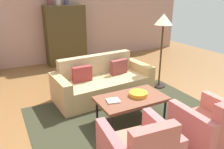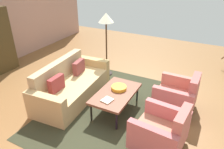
{
  "view_description": "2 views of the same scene",
  "coord_description": "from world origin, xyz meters",
  "px_view_note": "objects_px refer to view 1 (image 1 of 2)",
  "views": [
    {
      "loc": [
        -2.0,
        -3.44,
        2.16
      ],
      "look_at": [
        -0.17,
        0.07,
        0.71
      ],
      "focal_mm": 35.99,
      "sensor_mm": 36.0,
      "label": 1
    },
    {
      "loc": [
        -3.46,
        -2.15,
        2.82
      ],
      "look_at": [
        0.13,
        -0.29,
        0.72
      ],
      "focal_mm": 34.34,
      "sensor_mm": 36.0,
      "label": 2
    }
  ],
  "objects_px": {
    "vase_round": "(58,1)",
    "vase_small": "(66,0)",
    "fruit_bowl": "(138,94)",
    "book_stack": "(113,101)",
    "armchair_right": "(210,128)",
    "couch": "(102,83)",
    "vase_tall": "(49,0)",
    "floor_lamp": "(163,26)",
    "cabinet": "(66,35)",
    "coffee_table": "(131,99)"
  },
  "relations": [
    {
      "from": "vase_round",
      "to": "floor_lamp",
      "type": "relative_size",
      "value": 0.15
    },
    {
      "from": "book_stack",
      "to": "coffee_table",
      "type": "bearing_deg",
      "value": -2.26
    },
    {
      "from": "coffee_table",
      "to": "vase_round",
      "type": "xyz_separation_m",
      "value": [
        -0.13,
        3.88,
        1.51
      ]
    },
    {
      "from": "vase_tall",
      "to": "vase_round",
      "type": "distance_m",
      "value": 0.25
    },
    {
      "from": "armchair_right",
      "to": "fruit_bowl",
      "type": "bearing_deg",
      "value": 111.95
    },
    {
      "from": "fruit_bowl",
      "to": "vase_small",
      "type": "relative_size",
      "value": 1.07
    },
    {
      "from": "vase_tall",
      "to": "vase_round",
      "type": "height_order",
      "value": "vase_tall"
    },
    {
      "from": "vase_round",
      "to": "floor_lamp",
      "type": "height_order",
      "value": "vase_round"
    },
    {
      "from": "couch",
      "to": "armchair_right",
      "type": "xyz_separation_m",
      "value": [
        0.6,
        -2.35,
        0.06
      ]
    },
    {
      "from": "armchair_right",
      "to": "floor_lamp",
      "type": "relative_size",
      "value": 0.51
    },
    {
      "from": "armchair_right",
      "to": "vase_tall",
      "type": "xyz_separation_m",
      "value": [
        -0.98,
        5.05,
        1.59
      ]
    },
    {
      "from": "armchair_right",
      "to": "floor_lamp",
      "type": "distance_m",
      "value": 2.57
    },
    {
      "from": "armchair_right",
      "to": "book_stack",
      "type": "height_order",
      "value": "armchair_right"
    },
    {
      "from": "vase_small",
      "to": "book_stack",
      "type": "bearing_deg",
      "value": -96.94
    },
    {
      "from": "book_stack",
      "to": "armchair_right",
      "type": "bearing_deg",
      "value": -51.26
    },
    {
      "from": "cabinet",
      "to": "vase_tall",
      "type": "xyz_separation_m",
      "value": [
        -0.4,
        -0.0,
        1.04
      ]
    },
    {
      "from": "armchair_right",
      "to": "vase_round",
      "type": "relative_size",
      "value": 3.47
    },
    {
      "from": "armchair_right",
      "to": "cabinet",
      "type": "height_order",
      "value": "cabinet"
    },
    {
      "from": "vase_round",
      "to": "vase_small",
      "type": "xyz_separation_m",
      "value": [
        0.25,
        0.0,
        0.02
      ]
    },
    {
      "from": "cabinet",
      "to": "vase_round",
      "type": "height_order",
      "value": "vase_round"
    },
    {
      "from": "vase_round",
      "to": "fruit_bowl",
      "type": "bearing_deg",
      "value": -85.98
    },
    {
      "from": "armchair_right",
      "to": "book_stack",
      "type": "distance_m",
      "value": 1.52
    },
    {
      "from": "vase_small",
      "to": "floor_lamp",
      "type": "distance_m",
      "value": 3.2
    },
    {
      "from": "armchair_right",
      "to": "vase_tall",
      "type": "bearing_deg",
      "value": 101.65
    },
    {
      "from": "coffee_table",
      "to": "fruit_bowl",
      "type": "bearing_deg",
      "value": -0.0
    },
    {
      "from": "couch",
      "to": "vase_tall",
      "type": "bearing_deg",
      "value": -85.97
    },
    {
      "from": "fruit_bowl",
      "to": "vase_round",
      "type": "bearing_deg",
      "value": 94.02
    },
    {
      "from": "book_stack",
      "to": "floor_lamp",
      "type": "xyz_separation_m",
      "value": [
        1.78,
        0.99,
        0.98
      ]
    },
    {
      "from": "vase_tall",
      "to": "vase_small",
      "type": "relative_size",
      "value": 0.9
    },
    {
      "from": "couch",
      "to": "book_stack",
      "type": "relative_size",
      "value": 8.82
    },
    {
      "from": "book_stack",
      "to": "floor_lamp",
      "type": "bearing_deg",
      "value": 29.02
    },
    {
      "from": "cabinet",
      "to": "vase_small",
      "type": "height_order",
      "value": "vase_small"
    },
    {
      "from": "coffee_table",
      "to": "vase_tall",
      "type": "bearing_deg",
      "value": 95.55
    },
    {
      "from": "floor_lamp",
      "to": "book_stack",
      "type": "bearing_deg",
      "value": -150.98
    },
    {
      "from": "fruit_bowl",
      "to": "book_stack",
      "type": "distance_m",
      "value": 0.49
    },
    {
      "from": "book_stack",
      "to": "vase_tall",
      "type": "distance_m",
      "value": 4.14
    },
    {
      "from": "vase_small",
      "to": "vase_round",
      "type": "bearing_deg",
      "value": 180.0
    },
    {
      "from": "vase_small",
      "to": "coffee_table",
      "type": "bearing_deg",
      "value": -91.82
    },
    {
      "from": "fruit_bowl",
      "to": "vase_tall",
      "type": "distance_m",
      "value": 4.17
    },
    {
      "from": "cabinet",
      "to": "book_stack",
      "type": "bearing_deg",
      "value": -95.47
    },
    {
      "from": "coffee_table",
      "to": "book_stack",
      "type": "bearing_deg",
      "value": 177.74
    },
    {
      "from": "coffee_table",
      "to": "fruit_bowl",
      "type": "xyz_separation_m",
      "value": [
        0.15,
        -0.0,
        0.07
      ]
    },
    {
      "from": "cabinet",
      "to": "floor_lamp",
      "type": "relative_size",
      "value": 1.05
    },
    {
      "from": "vase_tall",
      "to": "floor_lamp",
      "type": "relative_size",
      "value": 0.16
    },
    {
      "from": "couch",
      "to": "floor_lamp",
      "type": "relative_size",
      "value": 1.25
    },
    {
      "from": "armchair_right",
      "to": "vase_small",
      "type": "xyz_separation_m",
      "value": [
        -0.48,
        5.05,
        1.61
      ]
    },
    {
      "from": "fruit_bowl",
      "to": "vase_small",
      "type": "distance_m",
      "value": 4.15
    },
    {
      "from": "armchair_right",
      "to": "cabinet",
      "type": "xyz_separation_m",
      "value": [
        -0.58,
        5.05,
        0.56
      ]
    },
    {
      "from": "cabinet",
      "to": "vase_tall",
      "type": "relative_size",
      "value": 6.61
    },
    {
      "from": "vase_round",
      "to": "vase_small",
      "type": "relative_size",
      "value": 0.84
    }
  ]
}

